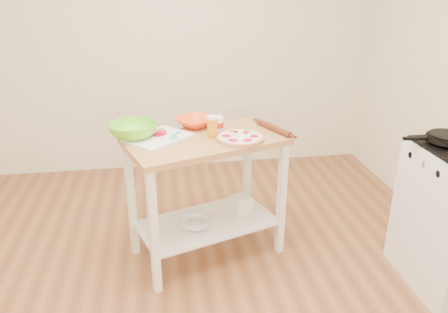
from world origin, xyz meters
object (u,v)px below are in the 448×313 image
(rolling_pin, at_px, (274,128))
(shelf_bin, at_px, (242,204))
(cutting_board, at_px, (158,137))
(knife, at_px, (144,133))
(pizza, at_px, (240,138))
(beer_pint, at_px, (212,127))
(shelf_glass_bowl, at_px, (196,222))
(spatula, at_px, (175,135))
(skillet, at_px, (447,138))
(yogurt_tub, at_px, (217,124))
(orange_bowl, at_px, (195,122))
(prep_island, at_px, (206,173))
(green_bowl, at_px, (133,131))

(rolling_pin, relative_size, shelf_bin, 2.87)
(shelf_bin, bearing_deg, cutting_board, -173.97)
(cutting_board, height_order, knife, cutting_board)
(pizza, bearing_deg, beer_pint, 154.71)
(cutting_board, height_order, shelf_glass_bowl, cutting_board)
(shelf_glass_bowl, bearing_deg, cutting_board, 154.23)
(pizza, bearing_deg, spatula, 165.32)
(skillet, distance_m, spatula, 1.73)
(shelf_glass_bowl, bearing_deg, yogurt_tub, 45.52)
(pizza, xyz_separation_m, shelf_bin, (0.06, 0.18, -0.59))
(orange_bowl, xyz_separation_m, beer_pint, (0.09, -0.25, 0.04))
(prep_island, height_order, orange_bowl, orange_bowl)
(skillet, xyz_separation_m, shelf_glass_bowl, (-1.54, 0.37, -0.68))
(spatula, relative_size, knife, 0.65)
(pizza, xyz_separation_m, knife, (-0.63, 0.18, 0.00))
(spatula, bearing_deg, green_bowl, 116.42)
(knife, height_order, shelf_glass_bowl, knife)
(prep_island, bearing_deg, shelf_bin, 21.99)
(spatula, height_order, shelf_bin, spatula)
(shelf_glass_bowl, bearing_deg, knife, 151.03)
(pizza, bearing_deg, cutting_board, 167.78)
(knife, distance_m, beer_pint, 0.47)
(rolling_pin, xyz_separation_m, shelf_bin, (-0.21, 0.03, -0.60))
(yogurt_tub, bearing_deg, prep_island, -128.03)
(knife, bearing_deg, shelf_glass_bowl, -61.89)
(knife, bearing_deg, green_bowl, 169.64)
(beer_pint, xyz_separation_m, rolling_pin, (0.44, 0.07, -0.05))
(prep_island, height_order, pizza, pizza)
(skillet, distance_m, cutting_board, 1.84)
(green_bowl, distance_m, rolling_pin, 0.96)
(yogurt_tub, bearing_deg, cutting_board, -169.73)
(skillet, relative_size, beer_pint, 2.81)
(pizza, distance_m, beer_pint, 0.20)
(spatula, distance_m, green_bowl, 0.28)
(beer_pint, bearing_deg, green_bowl, 172.07)
(cutting_board, distance_m, spatula, 0.11)
(orange_bowl, bearing_deg, spatula, -125.21)
(cutting_board, height_order, rolling_pin, rolling_pin)
(prep_island, distance_m, knife, 0.50)
(prep_island, bearing_deg, rolling_pin, 9.41)
(knife, distance_m, green_bowl, 0.08)
(prep_island, bearing_deg, orange_bowl, 99.19)
(skillet, relative_size, orange_bowl, 1.56)
(prep_island, distance_m, shelf_bin, 0.44)
(cutting_board, relative_size, orange_bowl, 1.88)
(shelf_bin, bearing_deg, shelf_glass_bowl, -154.42)
(shelf_glass_bowl, relative_size, shelf_bin, 1.88)
(pizza, bearing_deg, prep_island, 163.20)
(knife, xyz_separation_m, green_bowl, (-0.07, -0.03, 0.03))
(cutting_board, relative_size, shelf_glass_bowl, 2.14)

